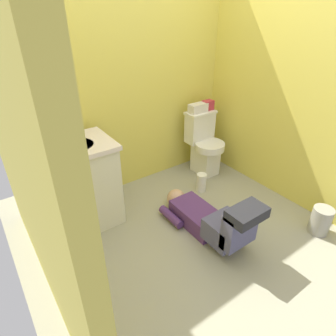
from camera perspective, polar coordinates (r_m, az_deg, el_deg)
The scene contains 16 objects.
ground_plane at distance 2.77m, azimuth 4.10°, elevation -12.26°, with size 2.84×3.05×0.04m, color gray.
wall_back at distance 3.00m, azimuth -8.49°, elevation 17.45°, with size 2.50×0.08×2.40m, color #DECE51.
wall_left at distance 1.68m, azimuth -28.12°, elevation 3.76°, with size 0.08×2.05×2.40m, color #DECE51.
wall_right at distance 3.05m, azimuth 23.64°, elevation 15.56°, with size 0.08×2.05×2.40m, color #DECE51.
toilet at distance 3.47m, azimuth 7.17°, elevation 4.75°, with size 0.36×0.46×0.75m.
vanity_cabinet at distance 2.71m, azimuth -16.60°, elevation -3.04°, with size 0.60×0.52×0.82m.
faucet at distance 2.63m, azimuth -19.13°, elevation 6.62°, with size 0.02×0.02×0.10m, color silver.
person_plumber at distance 2.61m, azimuth 8.43°, elevation -10.01°, with size 0.39×1.06×0.52m.
tissue_box at distance 3.35m, azimuth 6.01°, elevation 11.81°, with size 0.22×0.11×0.10m, color silver.
toiletry_bag at distance 3.44m, azimuth 7.95°, elevation 12.30°, with size 0.12×0.09×0.11m, color #B22D3F.
soap_dispenser at distance 2.56m, azimuth -23.04°, elevation 5.69°, with size 0.06×0.06×0.17m.
bottle_amber at distance 2.61m, azimuth -21.21°, elevation 6.17°, with size 0.06×0.06×0.11m, color gold.
bottle_pink at distance 2.58m, azimuth -19.68°, elevation 6.47°, with size 0.04×0.04×0.13m, color pink.
bottle_clear at distance 2.58m, azimuth -18.07°, elevation 6.56°, with size 0.05×0.05×0.11m, color silver.
trash_can at distance 2.98m, azimuth 28.13°, elevation -9.21°, with size 0.18×0.18×0.26m, color gray.
paper_towel_roll at distance 3.22m, azimuth 6.67°, elevation -2.84°, with size 0.11×0.11×0.21m, color white.
Camera 1 is at (-1.34, -1.55, 1.85)m, focal length 30.59 mm.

